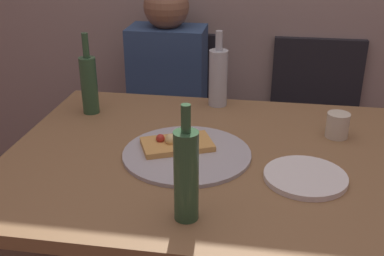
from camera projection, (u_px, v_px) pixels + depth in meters
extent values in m
cube|color=olive|center=(234.00, 161.00, 1.50)|extent=(1.44, 0.99, 0.04)
cylinder|color=olive|center=(92.00, 179.00, 2.14)|extent=(0.06, 0.06, 0.72)
cylinder|color=#ADADB2|center=(187.00, 154.00, 1.49)|extent=(0.40, 0.40, 0.01)
cube|color=tan|center=(177.00, 144.00, 1.51)|extent=(0.25, 0.21, 0.02)
sphere|color=#EAD184|center=(171.00, 139.00, 1.50)|extent=(0.04, 0.04, 0.04)
sphere|color=#2D381E|center=(191.00, 141.00, 1.50)|extent=(0.02, 0.02, 0.02)
sphere|color=#B22D23|center=(160.00, 138.00, 1.51)|extent=(0.03, 0.03, 0.03)
cylinder|color=#B2BCC1|center=(218.00, 78.00, 1.84)|extent=(0.07, 0.07, 0.22)
cylinder|color=#B2BCC1|center=(219.00, 41.00, 1.78)|extent=(0.03, 0.03, 0.07)
cylinder|color=#2D5133|center=(89.00, 86.00, 1.77)|extent=(0.06, 0.06, 0.21)
cylinder|color=#2D5133|center=(85.00, 45.00, 1.71)|extent=(0.02, 0.02, 0.09)
cylinder|color=#2D5133|center=(186.00, 177.00, 1.14)|extent=(0.06, 0.06, 0.23)
cylinder|color=#2D5133|center=(186.00, 119.00, 1.08)|extent=(0.02, 0.02, 0.07)
cylinder|color=beige|center=(338.00, 125.00, 1.60)|extent=(0.08, 0.08, 0.08)
cylinder|color=white|center=(305.00, 177.00, 1.35)|extent=(0.24, 0.24, 0.02)
cube|color=black|center=(168.00, 130.00, 2.40)|extent=(0.44, 0.44, 0.05)
cube|color=black|center=(175.00, 76.00, 2.49)|extent=(0.44, 0.04, 0.45)
cylinder|color=black|center=(200.00, 194.00, 2.30)|extent=(0.04, 0.04, 0.42)
cylinder|color=black|center=(124.00, 187.00, 2.36)|extent=(0.04, 0.04, 0.42)
cylinder|color=black|center=(210.00, 158.00, 2.65)|extent=(0.04, 0.04, 0.42)
cylinder|color=black|center=(143.00, 152.00, 2.70)|extent=(0.04, 0.04, 0.42)
cube|color=black|center=(314.00, 140.00, 2.30)|extent=(0.44, 0.44, 0.05)
cube|color=black|center=(316.00, 83.00, 2.39)|extent=(0.44, 0.04, 0.45)
cylinder|color=black|center=(354.00, 207.00, 2.20)|extent=(0.04, 0.04, 0.42)
cylinder|color=black|center=(271.00, 200.00, 2.25)|extent=(0.04, 0.04, 0.42)
cylinder|color=black|center=(343.00, 168.00, 2.54)|extent=(0.04, 0.04, 0.42)
cylinder|color=black|center=(272.00, 162.00, 2.60)|extent=(0.04, 0.04, 0.42)
cube|color=navy|center=(168.00, 80.00, 2.32)|extent=(0.36, 0.22, 0.52)
sphere|color=brown|center=(166.00, 6.00, 2.17)|extent=(0.21, 0.21, 0.21)
cylinder|color=black|center=(177.00, 147.00, 2.23)|extent=(0.12, 0.40, 0.12)
cylinder|color=black|center=(144.00, 145.00, 2.25)|extent=(0.12, 0.40, 0.12)
cylinder|color=black|center=(169.00, 212.00, 2.14)|extent=(0.11, 0.11, 0.45)
cylinder|color=black|center=(135.00, 208.00, 2.17)|extent=(0.11, 0.11, 0.45)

